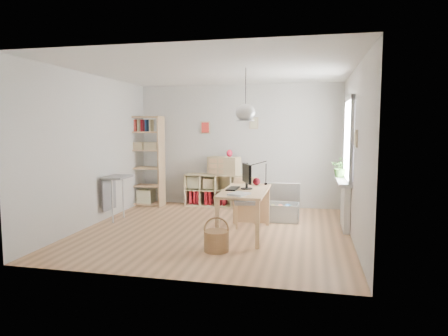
% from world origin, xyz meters
% --- Properties ---
extents(ground, '(4.50, 4.50, 0.00)m').
position_xyz_m(ground, '(0.00, 0.00, 0.00)').
color(ground, tan).
rests_on(ground, ground).
extents(room_shell, '(4.50, 4.50, 4.50)m').
position_xyz_m(room_shell, '(0.55, -0.15, 2.00)').
color(room_shell, silver).
rests_on(room_shell, ground).
extents(window_unit, '(0.07, 1.16, 1.46)m').
position_xyz_m(window_unit, '(2.23, 0.60, 1.55)').
color(window_unit, white).
rests_on(window_unit, ground).
extents(radiator, '(0.10, 0.80, 0.80)m').
position_xyz_m(radiator, '(2.19, 0.60, 0.40)').
color(radiator, white).
rests_on(radiator, ground).
extents(windowsill, '(0.22, 1.20, 0.06)m').
position_xyz_m(windowsill, '(2.14, 0.60, 0.83)').
color(windowsill, silver).
rests_on(windowsill, radiator).
extents(desk, '(0.70, 1.50, 0.75)m').
position_xyz_m(desk, '(0.55, -0.15, 0.66)').
color(desk, '#E0B781').
rests_on(desk, ground).
extents(cube_shelf, '(1.40, 0.38, 0.72)m').
position_xyz_m(cube_shelf, '(-0.47, 2.08, 0.30)').
color(cube_shelf, tan).
rests_on(cube_shelf, ground).
extents(tall_bookshelf, '(0.80, 0.38, 2.00)m').
position_xyz_m(tall_bookshelf, '(-2.04, 1.80, 1.09)').
color(tall_bookshelf, '#E0B781').
rests_on(tall_bookshelf, ground).
extents(side_table, '(0.40, 0.55, 0.85)m').
position_xyz_m(side_table, '(-2.04, 0.35, 0.67)').
color(side_table, gray).
rests_on(side_table, ground).
extents(chair, '(0.51, 0.51, 0.86)m').
position_xyz_m(chair, '(0.47, 0.44, 0.49)').
color(chair, gray).
rests_on(chair, ground).
extents(wicker_basket, '(0.36, 0.36, 0.50)m').
position_xyz_m(wicker_basket, '(0.29, -1.10, 0.16)').
color(wicker_basket, '#926842').
rests_on(wicker_basket, ground).
extents(storage_chest, '(0.65, 0.73, 0.69)m').
position_xyz_m(storage_chest, '(1.08, 1.02, 0.22)').
color(storage_chest, '#B1B1AD').
rests_on(storage_chest, ground).
extents(monitor, '(0.22, 0.46, 0.42)m').
position_xyz_m(monitor, '(0.56, -0.07, 0.98)').
color(monitor, black).
rests_on(monitor, desk).
extents(keyboard, '(0.17, 0.43, 0.02)m').
position_xyz_m(keyboard, '(0.34, -0.13, 0.76)').
color(keyboard, black).
rests_on(keyboard, desk).
extents(task_lamp, '(0.37, 0.14, 0.40)m').
position_xyz_m(task_lamp, '(0.64, 0.42, 1.02)').
color(task_lamp, black).
rests_on(task_lamp, desk).
extents(yarn_ball, '(0.13, 0.13, 0.13)m').
position_xyz_m(yarn_ball, '(0.67, 0.37, 0.82)').
color(yarn_ball, '#490912').
rests_on(yarn_ball, desk).
extents(paper_tray, '(0.33, 0.37, 0.03)m').
position_xyz_m(paper_tray, '(0.54, -0.67, 0.77)').
color(paper_tray, silver).
rests_on(paper_tray, desk).
extents(drawer_chest, '(0.73, 0.46, 0.39)m').
position_xyz_m(drawer_chest, '(-0.28, 2.04, 0.91)').
color(drawer_chest, tan).
rests_on(drawer_chest, cube_shelf).
extents(red_vase, '(0.14, 0.14, 0.16)m').
position_xyz_m(red_vase, '(-0.16, 2.04, 1.19)').
color(red_vase, '#AA0E26').
rests_on(red_vase, drawer_chest).
extents(potted_plant, '(0.35, 0.31, 0.36)m').
position_xyz_m(potted_plant, '(2.12, 0.95, 1.04)').
color(potted_plant, '#325C22').
rests_on(potted_plant, windowsill).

